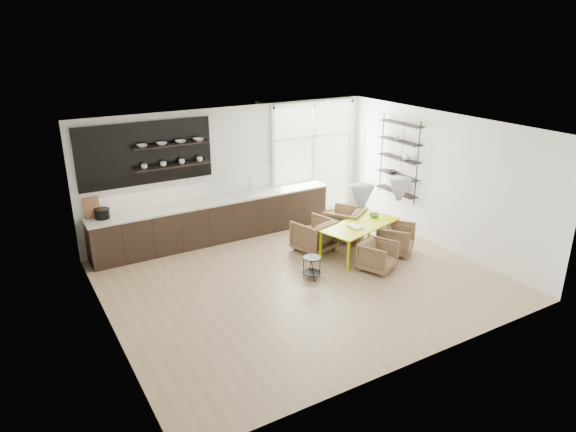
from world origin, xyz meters
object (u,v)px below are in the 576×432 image
Objects in this scene: armchair_back_left at (314,235)px; armchair_back_right at (345,224)px; dining_table at (360,226)px; armchair_front_left at (378,256)px; wire_stool at (312,265)px; armchair_front_right at (396,239)px.

armchair_back_left is 0.97m from armchair_back_right.
armchair_back_left is at bearing 127.03° from dining_table.
armchair_back_right reaches higher than armchair_front_left.
wire_stool is (-1.52, -0.48, -0.32)m from dining_table.
armchair_back_right reaches higher than dining_table.
armchair_front_left is 0.97m from armchair_front_right.
armchair_back_left is at bearing 108.93° from armchair_front_right.
armchair_back_left is 1.54m from armchair_front_left.
dining_table reaches higher than wire_stool.
armchair_front_right is (0.66, -0.39, -0.28)m from dining_table.
dining_table is at bearing 127.28° from armchair_back_left.
dining_table is 1.01m from armchair_back_left.
armchair_front_right is at bearing 2.37° from wire_stool.
armchair_front_left is (-0.20, -0.83, -0.31)m from dining_table.
armchair_back_left is 1.19× the size of armchair_front_left.
dining_table is 2.49× the size of armchair_back_left.
armchair_front_left is at bearing 170.59° from armchair_front_right.
wire_stool is at bearing 3.76° from armchair_back_right.
armchair_front_left is 0.92× the size of armchair_front_right.
dining_table is 2.40× the size of armchair_back_right.
wire_stool is at bearing 145.96° from armchair_front_right.
armchair_back_left reaches higher than wire_stool.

